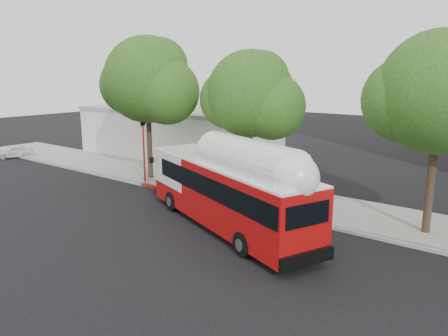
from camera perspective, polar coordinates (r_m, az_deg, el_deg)
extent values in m
plane|color=black|center=(21.24, -3.78, -7.79)|extent=(120.00, 120.00, 0.00)
cube|color=gray|center=(26.19, 5.68, -3.72)|extent=(60.00, 5.00, 0.15)
cube|color=gray|center=(24.12, 2.38, -5.10)|extent=(60.00, 0.30, 0.15)
cube|color=maroon|center=(25.89, -3.06, -3.86)|extent=(10.00, 0.32, 0.16)
cylinder|color=#2D2116|center=(30.49, -9.74, 4.15)|extent=(0.36, 0.36, 6.08)
sphere|color=#1F4914|center=(30.20, -10.01, 11.30)|extent=(5.80, 5.80, 5.80)
sphere|color=#1F4914|center=(29.20, -7.51, 9.86)|extent=(4.35, 4.35, 4.35)
cylinder|color=#2D2116|center=(25.71, 3.32, 2.07)|extent=(0.36, 0.36, 5.44)
sphere|color=#1F4914|center=(25.33, 3.42, 9.66)|extent=(5.00, 5.00, 5.00)
sphere|color=#1F4914|center=(24.79, 6.31, 7.97)|extent=(3.75, 3.75, 3.75)
cylinder|color=#2D2116|center=(21.59, 25.46, -0.70)|extent=(0.36, 0.36, 5.76)
sphere|color=#1F4914|center=(21.15, 26.37, 8.85)|extent=(5.40, 5.40, 5.40)
cube|color=silver|center=(40.08, -5.61, 4.71)|extent=(16.00, 10.00, 4.00)
cube|color=gray|center=(39.86, -5.67, 7.70)|extent=(16.20, 10.20, 0.30)
cube|color=#A60B0B|center=(20.70, 0.24, -3.29)|extent=(11.60, 6.56, 2.78)
cube|color=black|center=(20.15, 0.94, -2.03)|extent=(10.56, 6.19, 0.91)
cube|color=white|center=(20.36, 0.25, 0.58)|extent=(11.58, 6.49, 0.10)
cube|color=white|center=(18.73, 3.26, 0.29)|extent=(6.41, 4.04, 0.53)
cube|color=black|center=(26.42, -6.77, -2.70)|extent=(1.35, 1.89, 0.06)
imported|color=navy|center=(26.30, -6.80, -1.73)|extent=(1.14, 1.74, 0.86)
imported|color=silver|center=(42.37, -25.65, 1.94)|extent=(3.35, 2.39, 1.06)
cylinder|color=#B3131E|center=(29.33, -10.40, 1.67)|extent=(0.12, 0.12, 3.93)
cube|color=black|center=(29.03, -10.56, 5.68)|extent=(0.05, 0.39, 0.25)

